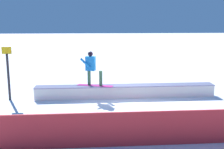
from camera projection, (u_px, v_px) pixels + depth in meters
The scene contains 5 objects.
ground_plane at pixel (125, 97), 12.45m from camera, with size 120.00×120.00×0.00m, color white.
grind_box at pixel (126, 92), 12.40m from camera, with size 7.95×0.65×0.56m.
snowboarder at pixel (92, 67), 12.11m from camera, with size 1.61×0.77×1.51m.
safety_fence at pixel (147, 129), 7.60m from camera, with size 8.79×0.06×0.98m, color red.
trail_marker at pixel (8, 72), 11.83m from camera, with size 0.40×0.10×2.30m.
Camera 1 is at (1.47, 11.94, 3.40)m, focal length 44.65 mm.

